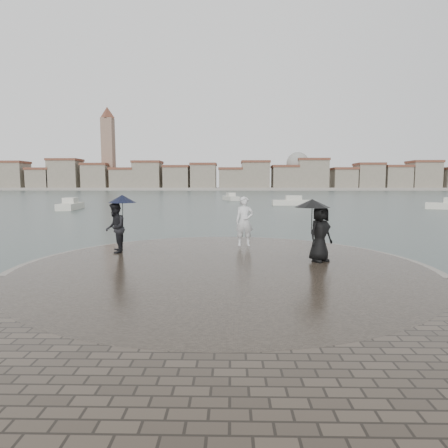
{
  "coord_description": "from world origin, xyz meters",
  "views": [
    {
      "loc": [
        0.23,
        -7.59,
        2.77
      ],
      "look_at": [
        0.0,
        4.8,
        1.45
      ],
      "focal_mm": 30.0,
      "sensor_mm": 36.0,
      "label": 1
    }
  ],
  "objects": [
    {
      "name": "statue",
      "position": [
        0.76,
        6.97,
        1.33
      ],
      "size": [
        0.73,
        0.5,
        1.93
      ],
      "primitive_type": "imported",
      "rotation": [
        0.0,
        0.0,
        0.06
      ],
      "color": "silver",
      "rests_on": "quay_tip"
    },
    {
      "name": "quay_tip",
      "position": [
        0.0,
        3.5,
        0.18
      ],
      "size": [
        11.9,
        11.9,
        0.36
      ],
      "primitive_type": "cylinder",
      "color": "#2D261E",
      "rests_on": "ground"
    },
    {
      "name": "visitor_left",
      "position": [
        -3.79,
        5.4,
        1.46
      ],
      "size": [
        1.16,
        1.08,
        2.04
      ],
      "color": "black",
      "rests_on": "quay_tip"
    },
    {
      "name": "kerb_ring",
      "position": [
        0.0,
        3.5,
        0.16
      ],
      "size": [
        12.5,
        12.5,
        0.32
      ],
      "primitive_type": "cylinder",
      "color": "gray",
      "rests_on": "ground"
    },
    {
      "name": "boats",
      "position": [
        3.97,
        41.4,
        0.38
      ],
      "size": [
        46.05,
        29.48,
        1.5
      ],
      "color": "beige",
      "rests_on": "ground"
    },
    {
      "name": "visitor_right",
      "position": [
        2.94,
        4.03,
        1.5
      ],
      "size": [
        1.32,
        1.13,
        1.95
      ],
      "color": "black",
      "rests_on": "quay_tip"
    },
    {
      "name": "ground",
      "position": [
        0.0,
        0.0,
        0.0
      ],
      "size": [
        400.0,
        400.0,
        0.0
      ],
      "primitive_type": "plane",
      "color": "#2B3835",
      "rests_on": "ground"
    },
    {
      "name": "far_skyline",
      "position": [
        -6.29,
        160.71,
        5.61
      ],
      "size": [
        260.0,
        20.0,
        37.0
      ],
      "color": "gray",
      "rests_on": "ground"
    }
  ]
}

